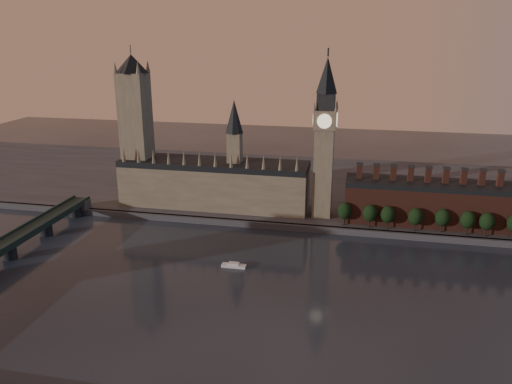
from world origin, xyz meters
TOP-DOWN VIEW (x-y plane):
  - ground at (0.00, 0.00)m, footprint 900.00×900.00m
  - north_bank at (0.00, 178.04)m, footprint 900.00×182.00m
  - palace_of_westminster at (-64.41, 114.91)m, footprint 130.00×30.30m
  - victoria_tower at (-120.00, 115.00)m, footprint 24.00×24.00m
  - big_ben at (10.00, 110.00)m, footprint 15.00×15.00m
  - chimney_block at (80.00, 110.00)m, footprint 110.00×25.00m
  - embankment_tree_0 at (25.37, 95.26)m, footprint 8.60×8.60m
  - embankment_tree_1 at (40.87, 94.34)m, footprint 8.60×8.60m
  - embankment_tree_2 at (51.55, 93.95)m, footprint 8.60×8.60m
  - embankment_tree_3 at (67.85, 93.70)m, footprint 8.60×8.60m
  - embankment_tree_4 at (83.69, 95.39)m, footprint 8.60×8.60m
  - embankment_tree_5 at (97.79, 94.28)m, footprint 8.60×8.60m
  - embankment_tree_6 at (108.32, 93.62)m, footprint 8.60×8.60m
  - river_boat at (-30.30, 31.66)m, footprint 13.09×3.82m

SIDE VIEW (x-z plane):
  - ground at x=0.00m, z-range 0.00..0.00m
  - river_boat at x=-30.30m, z-range -0.31..2.31m
  - north_bank at x=0.00m, z-range 0.00..4.00m
  - embankment_tree_0 at x=25.37m, z-range 6.03..20.91m
  - embankment_tree_1 at x=40.87m, z-range 6.03..20.91m
  - embankment_tree_2 at x=51.55m, z-range 6.03..20.91m
  - embankment_tree_3 at x=67.85m, z-range 6.03..20.91m
  - embankment_tree_4 at x=83.69m, z-range 6.03..20.91m
  - embankment_tree_5 at x=97.79m, z-range 6.03..20.91m
  - embankment_tree_6 at x=108.32m, z-range 6.03..20.91m
  - chimney_block at x=80.00m, z-range -0.68..36.32m
  - palace_of_westminster at x=-64.41m, z-range -15.37..58.63m
  - big_ben at x=10.00m, z-range 3.33..110.33m
  - victoria_tower at x=-120.00m, z-range 5.09..113.09m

